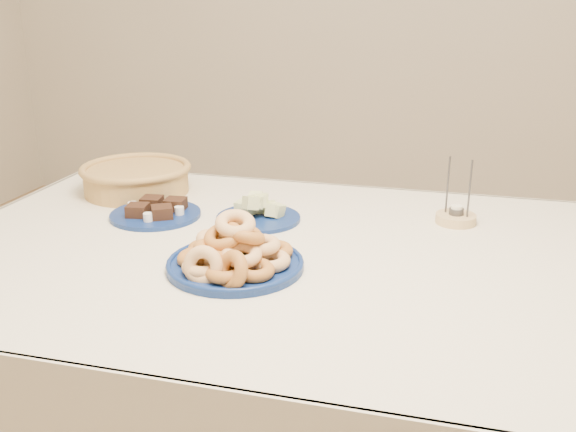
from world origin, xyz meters
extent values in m
cylinder|color=brown|center=(-0.70, 0.40, 0.36)|extent=(0.06, 0.06, 0.72)
cylinder|color=brown|center=(0.70, 0.40, 0.36)|extent=(0.06, 0.06, 0.72)
cube|color=silver|center=(0.00, 0.00, 0.74)|extent=(1.70, 1.10, 0.02)
cube|color=silver|center=(0.00, 0.55, 0.61)|extent=(1.70, 0.01, 0.28)
cylinder|color=navy|center=(-0.09, -0.13, 0.76)|extent=(0.34, 0.34, 0.02)
torus|color=navy|center=(-0.09, -0.13, 0.77)|extent=(0.35, 0.35, 0.01)
torus|color=tan|center=(-0.02, -0.14, 0.78)|extent=(0.12, 0.12, 0.03)
torus|color=#935521|center=(-0.02, -0.08, 0.78)|extent=(0.12, 0.12, 0.03)
torus|color=#935521|center=(-0.08, -0.05, 0.78)|extent=(0.09, 0.09, 0.03)
torus|color=tan|center=(-0.13, -0.05, 0.78)|extent=(0.09, 0.09, 0.03)
torus|color=#935521|center=(-0.17, -0.10, 0.78)|extent=(0.10, 0.10, 0.03)
torus|color=#935521|center=(-0.17, -0.15, 0.78)|extent=(0.12, 0.11, 0.04)
torus|color=tan|center=(-0.14, -0.20, 0.78)|extent=(0.12, 0.12, 0.03)
torus|color=#935521|center=(-0.08, -0.22, 0.78)|extent=(0.12, 0.12, 0.03)
torus|color=#935521|center=(-0.03, -0.19, 0.78)|extent=(0.12, 0.12, 0.03)
torus|color=tan|center=(-0.04, -0.12, 0.80)|extent=(0.09, 0.09, 0.03)
torus|color=#935521|center=(-0.09, -0.08, 0.80)|extent=(0.12, 0.12, 0.04)
torus|color=tan|center=(-0.14, -0.11, 0.80)|extent=(0.09, 0.09, 0.04)
torus|color=#935521|center=(-0.13, -0.17, 0.80)|extent=(0.12, 0.11, 0.05)
torus|color=tan|center=(-0.07, -0.17, 0.80)|extent=(0.12, 0.12, 0.04)
torus|color=#935521|center=(-0.07, -0.14, 0.83)|extent=(0.11, 0.11, 0.05)
torus|color=tan|center=(-0.10, -0.11, 0.83)|extent=(0.12, 0.12, 0.06)
torus|color=#935521|center=(-0.11, -0.15, 0.83)|extent=(0.11, 0.12, 0.06)
torus|color=tan|center=(-0.09, -0.13, 0.85)|extent=(0.12, 0.12, 0.05)
torus|color=tan|center=(-0.13, -0.22, 0.79)|extent=(0.09, 0.05, 0.09)
torus|color=#935521|center=(-0.07, -0.23, 0.79)|extent=(0.10, 0.10, 0.09)
cylinder|color=navy|center=(-0.14, 0.18, 0.76)|extent=(0.28, 0.28, 0.01)
cube|color=#C6D586|center=(-0.17, 0.20, 0.78)|extent=(0.05, 0.05, 0.04)
cube|color=#C6D586|center=(-0.12, 0.21, 0.78)|extent=(0.05, 0.05, 0.04)
cube|color=#C6D586|center=(-0.17, 0.18, 0.78)|extent=(0.04, 0.04, 0.04)
cube|color=#C6D586|center=(-0.19, 0.19, 0.78)|extent=(0.04, 0.04, 0.04)
cube|color=#C6D586|center=(-0.13, 0.19, 0.80)|extent=(0.04, 0.05, 0.04)
cube|color=#C6D586|center=(-0.14, 0.17, 0.80)|extent=(0.05, 0.05, 0.04)
cube|color=#C6D586|center=(-0.09, 0.19, 0.78)|extent=(0.05, 0.05, 0.04)
cube|color=#C6D586|center=(-0.18, 0.21, 0.78)|extent=(0.04, 0.04, 0.05)
cube|color=#C6D586|center=(-0.10, 0.18, 0.78)|extent=(0.04, 0.04, 0.04)
cube|color=#C6D586|center=(-0.15, 0.16, 0.80)|extent=(0.05, 0.05, 0.04)
cube|color=#C6D586|center=(-0.14, 0.18, 0.80)|extent=(0.03, 0.04, 0.03)
cube|color=#C6D586|center=(-0.14, 0.21, 0.78)|extent=(0.05, 0.05, 0.05)
cube|color=#C6D586|center=(-0.15, 0.19, 0.80)|extent=(0.04, 0.04, 0.04)
cylinder|color=navy|center=(-0.41, 0.13, 0.76)|extent=(0.28, 0.28, 0.01)
cube|color=black|center=(-0.44, 0.10, 0.78)|extent=(0.06, 0.06, 0.03)
cube|color=black|center=(-0.37, 0.10, 0.78)|extent=(0.07, 0.07, 0.03)
cube|color=black|center=(-0.43, 0.17, 0.78)|extent=(0.06, 0.06, 0.03)
cube|color=black|center=(-0.37, 0.17, 0.78)|extent=(0.06, 0.06, 0.03)
cylinder|color=white|center=(-0.48, 0.14, 0.77)|extent=(0.03, 0.03, 0.02)
cylinder|color=white|center=(-0.40, 0.07, 0.77)|extent=(0.03, 0.03, 0.02)
cylinder|color=white|center=(-0.34, 0.14, 0.77)|extent=(0.03, 0.03, 0.02)
cylinder|color=olive|center=(-0.56, 0.32, 0.79)|extent=(0.30, 0.30, 0.07)
torus|color=olive|center=(-0.56, 0.32, 0.82)|extent=(0.32, 0.32, 0.02)
cylinder|color=tan|center=(0.35, 0.28, 0.76)|extent=(0.13, 0.13, 0.02)
cylinder|color=#424247|center=(0.35, 0.28, 0.78)|extent=(0.05, 0.05, 0.02)
cylinder|color=white|center=(0.35, 0.28, 0.79)|extent=(0.04, 0.04, 0.01)
cylinder|color=#424247|center=(0.33, 0.30, 0.85)|extent=(0.01, 0.01, 0.15)
cylinder|color=#424247|center=(0.38, 0.27, 0.85)|extent=(0.01, 0.01, 0.15)
camera|label=1|loc=(0.34, -1.31, 1.31)|focal=40.00mm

